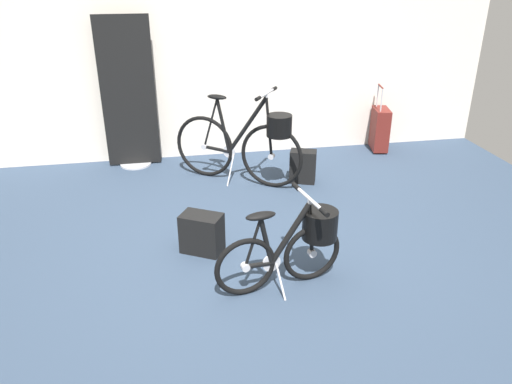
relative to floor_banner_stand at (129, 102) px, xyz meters
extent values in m
plane|color=#2D3D51|center=(1.00, -2.41, -0.76)|extent=(6.83, 6.83, 0.00)
cube|color=silver|center=(1.00, 0.23, 0.78)|extent=(6.83, 0.10, 3.09)
cylinder|color=#B7B7BC|center=(0.00, 0.00, -0.75)|extent=(0.36, 0.36, 0.02)
cube|color=black|center=(0.00, 0.00, 0.10)|extent=(0.60, 0.02, 1.68)
torus|color=black|center=(1.39, -2.65, -0.53)|extent=(0.46, 0.12, 0.46)
cylinder|color=#B7B7BC|center=(1.39, -2.65, -0.53)|extent=(0.07, 0.06, 0.06)
torus|color=black|center=(0.87, -2.74, -0.53)|extent=(0.46, 0.12, 0.46)
cylinder|color=#B7B7BC|center=(0.87, -2.74, -0.53)|extent=(0.07, 0.06, 0.06)
cylinder|color=black|center=(0.97, -2.73, -0.54)|extent=(0.21, 0.07, 0.05)
cylinder|color=black|center=(1.21, -2.68, -0.33)|extent=(0.32, 0.10, 0.45)
cylinder|color=black|center=(1.03, -2.71, -0.36)|extent=(0.12, 0.06, 0.39)
cylinder|color=black|center=(0.97, -2.73, -0.54)|extent=(0.20, 0.06, 0.04)
cylinder|color=black|center=(1.37, -2.65, -0.33)|extent=(0.07, 0.04, 0.42)
cylinder|color=black|center=(0.93, -2.73, -0.35)|extent=(0.14, 0.05, 0.37)
ellipsoid|color=black|center=(0.98, -2.72, -0.15)|extent=(0.23, 0.13, 0.05)
cylinder|color=#B7B7BC|center=(1.35, -2.66, -0.10)|extent=(0.03, 0.03, 0.04)
cylinder|color=#B7B7BC|center=(1.35, -2.66, -0.08)|extent=(0.10, 0.44, 0.03)
cylinder|color=black|center=(1.39, -2.87, -0.08)|extent=(0.05, 0.10, 0.04)
cylinder|color=black|center=(1.31, -2.44, -0.08)|extent=(0.05, 0.10, 0.04)
cylinder|color=#B7B7BC|center=(1.07, -2.71, -0.55)|extent=(0.14, 0.04, 0.14)
cylinder|color=#B7B7BC|center=(1.12, -2.79, -0.66)|extent=(0.05, 0.19, 0.22)
cylinder|color=black|center=(1.44, -2.64, -0.31)|extent=(0.30, 0.30, 0.22)
torus|color=black|center=(1.45, -0.91, -0.42)|extent=(0.60, 0.41, 0.69)
cylinder|color=#B7B7BC|center=(1.45, -0.91, -0.42)|extent=(0.08, 0.07, 0.06)
torus|color=black|center=(0.79, -0.48, -0.42)|extent=(0.60, 0.41, 0.69)
cylinder|color=#B7B7BC|center=(0.79, -0.48, -0.42)|extent=(0.08, 0.07, 0.06)
cylinder|color=black|center=(0.92, -0.56, -0.43)|extent=(0.27, 0.20, 0.05)
cylinder|color=black|center=(1.22, -0.76, -0.12)|extent=(0.41, 0.29, 0.66)
cylinder|color=black|center=(0.99, -0.61, -0.15)|extent=(0.16, 0.12, 0.58)
cylinder|color=black|center=(0.92, -0.56, -0.43)|extent=(0.27, 0.19, 0.04)
cylinder|color=black|center=(1.43, -0.90, -0.11)|extent=(0.09, 0.07, 0.62)
cylinder|color=black|center=(0.86, -0.53, -0.14)|extent=(0.18, 0.12, 0.56)
ellipsoid|color=black|center=(0.94, -0.58, 0.15)|extent=(0.23, 0.20, 0.05)
cylinder|color=#B7B7BC|center=(1.40, -0.88, 0.22)|extent=(0.03, 0.03, 0.04)
cylinder|color=#B7B7BC|center=(1.40, -0.88, 0.24)|extent=(0.26, 0.38, 0.03)
cylinder|color=black|center=(1.28, -1.06, 0.24)|extent=(0.08, 0.10, 0.04)
cylinder|color=black|center=(1.52, -0.70, 0.24)|extent=(0.08, 0.10, 0.04)
cylinder|color=#B7B7BC|center=(1.04, -0.65, -0.44)|extent=(0.13, 0.09, 0.14)
cylinder|color=#B7B7BC|center=(1.04, -0.75, -0.61)|extent=(0.12, 0.17, 0.32)
cylinder|color=black|center=(1.52, -0.96, -0.07)|extent=(0.36, 0.36, 0.22)
cube|color=maroon|center=(3.04, -0.05, -0.48)|extent=(0.25, 0.39, 0.52)
cylinder|color=#B7B7BC|center=(2.98, -0.15, -0.08)|extent=(0.02, 0.02, 0.28)
cylinder|color=#B7B7BC|center=(3.02, 0.08, -0.08)|extent=(0.02, 0.02, 0.28)
cylinder|color=maroon|center=(3.00, -0.04, 0.06)|extent=(0.06, 0.23, 0.02)
cylinder|color=black|center=(3.07, -0.18, -0.74)|extent=(0.04, 0.03, 0.04)
cylinder|color=black|center=(3.12, 0.07, -0.74)|extent=(0.04, 0.03, 0.04)
cube|color=black|center=(0.62, -2.09, -0.60)|extent=(0.39, 0.34, 0.34)
cube|color=black|center=(0.67, -1.99, -0.65)|extent=(0.22, 0.14, 0.15)
cube|color=black|center=(1.82, -0.85, -0.59)|extent=(0.32, 0.26, 0.36)
cube|color=black|center=(1.85, -0.76, -0.64)|extent=(0.19, 0.10, 0.16)
camera|label=1|loc=(0.40, -5.67, 1.43)|focal=34.80mm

